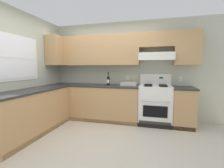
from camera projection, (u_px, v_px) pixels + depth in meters
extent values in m
plane|color=beige|center=(89.00, 141.00, 2.91)|extent=(7.04, 7.04, 0.00)
cube|color=#B7BAA3|center=(128.00, 71.00, 4.22)|extent=(4.68, 0.12, 2.55)
cube|color=tan|center=(96.00, 51.00, 4.14)|extent=(2.27, 0.34, 0.76)
cube|color=tan|center=(187.00, 48.00, 3.58)|extent=(0.56, 0.34, 0.76)
cube|color=tan|center=(157.00, 40.00, 3.73)|extent=(0.80, 0.34, 0.34)
cube|color=white|center=(156.00, 57.00, 3.74)|extent=(0.80, 0.46, 0.17)
cube|color=white|center=(156.00, 59.00, 3.53)|extent=(0.80, 0.03, 0.04)
sphere|color=silver|center=(94.00, 60.00, 3.99)|extent=(0.02, 0.02, 0.02)
sphere|color=silver|center=(185.00, 59.00, 3.46)|extent=(0.02, 0.02, 0.02)
sphere|color=silver|center=(192.00, 59.00, 3.42)|extent=(0.02, 0.02, 0.02)
cube|color=silver|center=(128.00, 78.00, 4.17)|extent=(0.08, 0.01, 0.12)
cube|color=silver|center=(128.00, 77.00, 4.16)|extent=(0.03, 0.00, 0.03)
cube|color=silver|center=(128.00, 79.00, 4.17)|extent=(0.03, 0.00, 0.03)
cube|color=silver|center=(181.00, 79.00, 3.84)|extent=(0.08, 0.01, 0.12)
cube|color=silver|center=(181.00, 78.00, 3.83)|extent=(0.03, 0.00, 0.03)
cube|color=silver|center=(181.00, 80.00, 3.84)|extent=(0.03, 0.00, 0.03)
cube|color=#B7BAA3|center=(18.00, 71.00, 3.28)|extent=(0.12, 4.00, 2.55)
cube|color=white|center=(19.00, 58.00, 3.24)|extent=(0.04, 1.00, 0.92)
cube|color=white|center=(20.00, 58.00, 3.23)|extent=(0.01, 0.90, 0.82)
cube|color=white|center=(20.00, 58.00, 3.23)|extent=(0.01, 0.90, 0.02)
cube|color=tan|center=(58.00, 51.00, 4.23)|extent=(0.34, 0.64, 0.76)
cube|color=tan|center=(94.00, 103.00, 4.15)|extent=(2.34, 0.61, 0.87)
cube|color=#2D2D30|center=(94.00, 85.00, 4.11)|extent=(2.36, 0.63, 0.04)
cube|color=tan|center=(183.00, 108.00, 3.61)|extent=(0.47, 0.61, 0.87)
cube|color=#2D2D30|center=(184.00, 88.00, 3.56)|extent=(0.50, 0.63, 0.04)
cube|color=black|center=(115.00, 122.00, 3.77)|extent=(3.54, 0.06, 0.09)
sphere|color=silver|center=(72.00, 95.00, 3.94)|extent=(0.03, 0.03, 0.03)
sphere|color=silver|center=(190.00, 100.00, 3.26)|extent=(0.03, 0.03, 0.03)
cube|color=tan|center=(31.00, 113.00, 3.17)|extent=(0.61, 1.89, 0.87)
cube|color=#2D2D30|center=(30.00, 91.00, 3.13)|extent=(0.63, 1.91, 0.04)
cube|color=black|center=(44.00, 133.00, 3.14)|extent=(0.06, 1.85, 0.09)
cube|color=white|center=(155.00, 105.00, 3.77)|extent=(0.76, 0.58, 0.91)
cube|color=black|center=(155.00, 112.00, 3.49)|extent=(0.53, 0.01, 0.26)
cylinder|color=silver|center=(155.00, 101.00, 3.44)|extent=(0.65, 0.02, 0.02)
cube|color=#333333|center=(155.00, 124.00, 3.52)|extent=(0.70, 0.01, 0.11)
cube|color=white|center=(156.00, 86.00, 3.72)|extent=(0.76, 0.58, 0.02)
cube|color=white|center=(156.00, 80.00, 3.97)|extent=(0.76, 0.04, 0.29)
cube|color=#053F0C|center=(161.00, 78.00, 3.91)|extent=(0.09, 0.01, 0.04)
cylinder|color=black|center=(148.00, 86.00, 3.63)|extent=(0.19, 0.19, 0.02)
cylinder|color=black|center=(148.00, 86.00, 3.63)|extent=(0.07, 0.07, 0.01)
cylinder|color=black|center=(163.00, 86.00, 3.54)|extent=(0.19, 0.19, 0.02)
cylinder|color=black|center=(163.00, 86.00, 3.54)|extent=(0.07, 0.07, 0.01)
cylinder|color=black|center=(148.00, 85.00, 3.90)|extent=(0.19, 0.19, 0.02)
cylinder|color=black|center=(148.00, 85.00, 3.90)|extent=(0.07, 0.07, 0.01)
cylinder|color=black|center=(163.00, 85.00, 3.81)|extent=(0.19, 0.19, 0.02)
cylinder|color=black|center=(163.00, 85.00, 3.81)|extent=(0.07, 0.07, 0.01)
cylinder|color=white|center=(147.00, 80.00, 4.00)|extent=(0.04, 0.02, 0.04)
cylinder|color=white|center=(153.00, 81.00, 3.97)|extent=(0.04, 0.02, 0.04)
cylinder|color=white|center=(158.00, 81.00, 3.93)|extent=(0.04, 0.02, 0.04)
cylinder|color=white|center=(164.00, 81.00, 3.90)|extent=(0.04, 0.02, 0.04)
cylinder|color=black|center=(108.00, 81.00, 4.00)|extent=(0.07, 0.07, 0.21)
cone|color=black|center=(108.00, 76.00, 3.99)|extent=(0.07, 0.07, 0.04)
cylinder|color=black|center=(108.00, 74.00, 3.98)|extent=(0.03, 0.03, 0.09)
cylinder|color=black|center=(108.00, 72.00, 3.98)|extent=(0.03, 0.03, 0.02)
cube|color=silver|center=(108.00, 81.00, 3.96)|extent=(0.06, 0.00, 0.09)
cube|color=beige|center=(129.00, 85.00, 3.98)|extent=(0.32, 0.19, 0.02)
cube|color=beige|center=(128.00, 84.00, 3.87)|extent=(0.40, 0.01, 0.08)
cube|color=beige|center=(129.00, 83.00, 4.08)|extent=(0.40, 0.01, 0.08)
cube|color=beige|center=(121.00, 84.00, 4.02)|extent=(0.01, 0.21, 0.08)
cube|color=beige|center=(136.00, 84.00, 3.93)|extent=(0.01, 0.21, 0.08)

